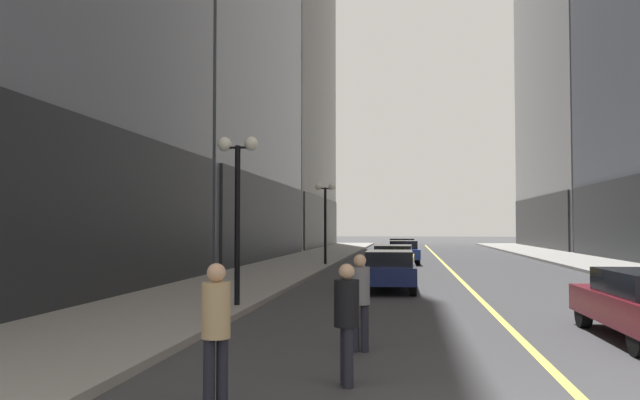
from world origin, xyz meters
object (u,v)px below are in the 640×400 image
object	(u,v)px
car_green	(402,247)
street_lamp_left_near	(238,182)
car_navy	(389,269)
pedestrian_in_black_coat	(347,315)
car_yellow	(393,259)
car_blue	(403,251)
pedestrian_in_tan_trench	(216,324)
pedestrian_in_grey_suit	(360,295)
street_lamp_left_far	(325,205)

from	to	relation	value
car_green	street_lamp_left_near	world-z (taller)	street_lamp_left_near
car_navy	pedestrian_in_black_coat	world-z (taller)	pedestrian_in_black_coat
car_navy	street_lamp_left_near	size ratio (longest dim) A/B	0.95
car_yellow	car_green	distance (m)	16.30
car_blue	pedestrian_in_tan_trench	distance (m)	30.67
pedestrian_in_black_coat	pedestrian_in_tan_trench	bearing A→B (deg)	-137.76
car_navy	pedestrian_in_grey_suit	world-z (taller)	pedestrian_in_grey_suit
street_lamp_left_far	street_lamp_left_near	bearing A→B (deg)	-90.00
pedestrian_in_tan_trench	street_lamp_left_far	world-z (taller)	street_lamp_left_far
car_green	street_lamp_left_far	size ratio (longest dim) A/B	0.92
car_navy	street_lamp_left_near	xyz separation A→B (m)	(-3.70, -5.72, 2.54)
pedestrian_in_grey_suit	street_lamp_left_far	world-z (taller)	street_lamp_left_far
street_lamp_left_near	street_lamp_left_far	world-z (taller)	same
car_green	pedestrian_in_tan_trench	world-z (taller)	pedestrian_in_tan_trench
car_green	car_yellow	bearing A→B (deg)	-90.97
pedestrian_in_black_coat	pedestrian_in_grey_suit	size ratio (longest dim) A/B	0.99
pedestrian_in_tan_trench	pedestrian_in_black_coat	size ratio (longest dim) A/B	1.04
street_lamp_left_far	car_yellow	bearing A→B (deg)	-58.31
car_navy	car_green	size ratio (longest dim) A/B	1.03
car_green	car_navy	bearing A→B (deg)	-90.71
pedestrian_in_black_coat	street_lamp_left_far	bearing A→B (deg)	97.59
car_blue	pedestrian_in_black_coat	world-z (taller)	pedestrian_in_black_coat
car_yellow	car_blue	world-z (taller)	same
car_yellow	car_blue	xyz separation A→B (m)	(0.38, 9.35, -0.00)
car_blue	pedestrian_in_tan_trench	bearing A→B (deg)	-93.83
car_yellow	pedestrian_in_grey_suit	distance (m)	17.49
pedestrian_in_tan_trench	street_lamp_left_far	distance (m)	27.42
street_lamp_left_far	pedestrian_in_tan_trench	bearing A→B (deg)	-85.73
car_navy	street_lamp_left_far	xyz separation A→B (m)	(-3.70, 12.71, 2.54)
car_yellow	street_lamp_left_near	xyz separation A→B (m)	(-3.71, -12.43, 2.54)
car_blue	pedestrian_in_grey_suit	bearing A→B (deg)	-91.31
street_lamp_left_far	car_green	bearing A→B (deg)	68.83
car_yellow	street_lamp_left_far	world-z (taller)	street_lamp_left_far
pedestrian_in_grey_suit	street_lamp_left_near	distance (m)	6.55
car_yellow	pedestrian_in_tan_trench	distance (m)	21.32
pedestrian_in_black_coat	car_blue	bearing A→B (deg)	88.78
car_yellow	pedestrian_in_grey_suit	size ratio (longest dim) A/B	2.64
car_green	pedestrian_in_black_coat	xyz separation A→B (m)	(-0.52, -36.25, 0.23)
car_navy	street_lamp_left_near	world-z (taller)	street_lamp_left_near
car_yellow	car_green	world-z (taller)	same
car_navy	car_yellow	bearing A→B (deg)	89.91
car_navy	pedestrian_in_tan_trench	xyz separation A→B (m)	(-1.66, -14.54, 0.28)
pedestrian_in_tan_trench	pedestrian_in_grey_suit	bearing A→B (deg)	69.16
car_blue	pedestrian_in_grey_suit	distance (m)	26.85
car_yellow	pedestrian_in_black_coat	world-z (taller)	pedestrian_in_black_coat
street_lamp_left_near	car_yellow	bearing A→B (deg)	73.39
pedestrian_in_grey_suit	pedestrian_in_black_coat	bearing A→B (deg)	-90.15
car_yellow	car_blue	size ratio (longest dim) A/B	1.03
car_blue	street_lamp_left_far	xyz separation A→B (m)	(-4.08, -3.35, 2.54)
car_green	pedestrian_in_black_coat	world-z (taller)	pedestrian_in_black_coat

